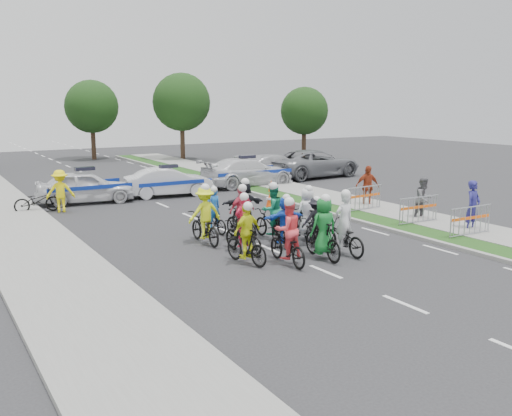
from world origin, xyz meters
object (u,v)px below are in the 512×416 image
barrier_2 (364,199)px  rider_1 (323,234)px  police_car_2 (247,172)px  civilian_sedan (277,166)px  rider_11 (244,210)px  tree_4 (92,107)px  spectator_0 (473,206)px  parked_bike (37,201)px  rider_3 (247,240)px  barrier_0 (470,222)px  spectator_1 (424,199)px  barrier_1 (418,211)px  rider_10 (205,220)px  tree_1 (182,102)px  rider_6 (243,232)px  rider_4 (315,226)px  rider_12 (213,217)px  marshal_hiviz (60,191)px  rider_8 (272,218)px  police_car_0 (86,187)px  cone_0 (269,201)px  civilian_suv (314,163)px  cone_1 (271,187)px  rider_9 (241,218)px  police_car_1 (169,182)px  tree_2 (304,111)px  rider_2 (287,239)px  rider_7 (307,218)px  rider_0 (343,233)px

barrier_2 → rider_1: bearing=-140.7°
police_car_2 → civilian_sedan: size_ratio=1.08×
rider_11 → tree_4: (2.59, 28.77, 3.35)m
spectator_0 → parked_bike: size_ratio=0.98×
rider_3 → barrier_0: (8.17, -1.26, -0.15)m
spectator_1 → parked_bike: (-12.79, 9.64, -0.36)m
spectator_1 → barrier_2: 2.62m
rider_3 → barrier_1: bearing=177.4°
civilian_sedan → rider_1: bearing=156.4°
rider_10 → tree_1: size_ratio=0.30×
rider_6 → barrier_0: rider_6 is taller
rider_4 → rider_12: rider_12 is taller
barrier_0 → tree_4: 33.83m
marshal_hiviz → parked_bike: bearing=-16.5°
rider_8 → police_car_0: rider_8 is taller
rider_8 → cone_0: rider_8 is taller
police_car_2 → civilian_suv: civilian_suv is taller
barrier_1 → cone_1: 9.31m
rider_9 → cone_1: bearing=-132.4°
civilian_sedan → parked_bike: bearing=109.9°
civilian_suv → spectator_1: 13.30m
rider_12 → barrier_0: 8.96m
police_car_2 → civilian_suv: size_ratio=0.88×
police_car_1 → cone_0: (2.47, -5.41, -0.36)m
barrier_0 → tree_1: 29.79m
rider_4 → police_car_2: 13.36m
rider_12 → barrier_1: bearing=152.8°
tree_2 → rider_2: bearing=-126.7°
rider_8 → police_car_2: rider_8 is taller
rider_7 → civilian_suv: size_ratio=0.31×
rider_4 → tree_2: bearing=-113.4°
rider_0 → police_car_2: size_ratio=0.38×
rider_2 → spectator_1: (8.09, 2.32, 0.13)m
rider_4 → spectator_0: size_ratio=0.92×
civilian_sedan → spectator_1: (-1.87, -13.50, 0.14)m
tree_4 → rider_0: bearing=-92.4°
rider_12 → barrier_1: rider_12 is taller
police_car_0 → parked_bike: 2.67m
marshal_hiviz → cone_1: (10.31, -0.48, -0.56)m
rider_2 → police_car_2: (6.70, 13.79, 0.05)m
rider_0 → civilian_suv: size_ratio=0.33×
rider_2 → rider_4: bearing=-142.6°
rider_1 → rider_2: 1.22m
parked_bike → tree_1: size_ratio=0.28×
rider_11 → barrier_1: bearing=164.2°
rider_3 → spectator_1: (9.09, 1.70, 0.15)m
police_car_1 → tree_1: size_ratio=0.63×
marshal_hiviz → barrier_1: 14.71m
police_car_2 → parked_bike: 11.55m
spectator_1 → barrier_1: spectator_1 is taller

